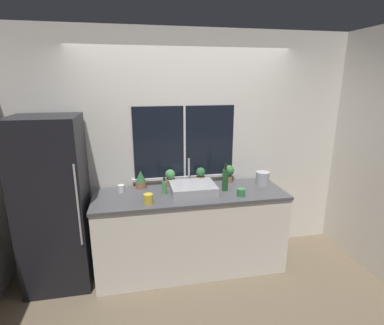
# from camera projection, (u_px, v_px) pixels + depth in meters

# --- Properties ---
(ground_plane) EXTENTS (14.00, 14.00, 0.00)m
(ground_plane) POSITION_uv_depth(u_px,v_px,m) (197.00, 284.00, 3.26)
(ground_plane) COLOR brown
(wall_back) EXTENTS (8.00, 0.09, 2.70)m
(wall_back) POSITION_uv_depth(u_px,v_px,m) (184.00, 148.00, 3.60)
(wall_back) COLOR silver
(wall_back) RESTS_ON ground_plane
(wall_left) EXTENTS (0.06, 7.00, 2.70)m
(wall_left) POSITION_uv_depth(u_px,v_px,m) (21.00, 142.00, 3.93)
(wall_left) COLOR silver
(wall_left) RESTS_ON ground_plane
(wall_right) EXTENTS (0.06, 7.00, 2.70)m
(wall_right) POSITION_uv_depth(u_px,v_px,m) (303.00, 132.00, 4.70)
(wall_right) COLOR silver
(wall_right) RESTS_ON ground_plane
(counter) EXTENTS (2.12, 0.70, 0.93)m
(counter) POSITION_uv_depth(u_px,v_px,m) (191.00, 230.00, 3.45)
(counter) COLOR white
(counter) RESTS_ON ground_plane
(refrigerator) EXTENTS (0.65, 0.64, 1.81)m
(refrigerator) POSITION_uv_depth(u_px,v_px,m) (54.00, 204.00, 3.09)
(refrigerator) COLOR black
(refrigerator) RESTS_ON ground_plane
(sink) EXTENTS (0.50, 0.47, 0.33)m
(sink) POSITION_uv_depth(u_px,v_px,m) (193.00, 188.00, 3.35)
(sink) COLOR #ADADB2
(sink) RESTS_ON counter
(potted_plant_far_left) EXTENTS (0.12, 0.12, 0.21)m
(potted_plant_far_left) POSITION_uv_depth(u_px,v_px,m) (141.00, 180.00, 3.45)
(potted_plant_far_left) COLOR #9E6B4C
(potted_plant_far_left) RESTS_ON counter
(potted_plant_center_left) EXTENTS (0.12, 0.12, 0.20)m
(potted_plant_center_left) POSITION_uv_depth(u_px,v_px,m) (170.00, 178.00, 3.51)
(potted_plant_center_left) COLOR #9E6B4C
(potted_plant_center_left) RESTS_ON counter
(potted_plant_center_right) EXTENTS (0.12, 0.12, 0.21)m
(potted_plant_center_right) POSITION_uv_depth(u_px,v_px,m) (201.00, 176.00, 3.58)
(potted_plant_center_right) COLOR #9E6B4C
(potted_plant_center_right) RESTS_ON counter
(potted_plant_far_right) EXTENTS (0.13, 0.13, 0.22)m
(potted_plant_far_right) POSITION_uv_depth(u_px,v_px,m) (229.00, 173.00, 3.65)
(potted_plant_far_right) COLOR #9E6B4C
(potted_plant_far_right) RESTS_ON counter
(soap_bottle) EXTENTS (0.05, 0.05, 0.19)m
(soap_bottle) POSITION_uv_depth(u_px,v_px,m) (164.00, 187.00, 3.28)
(soap_bottle) COLOR #519E5B
(soap_bottle) RESTS_ON counter
(bottle_tall) EXTENTS (0.07, 0.07, 0.31)m
(bottle_tall) POSITION_uv_depth(u_px,v_px,m) (225.00, 179.00, 3.37)
(bottle_tall) COLOR #235128
(bottle_tall) RESTS_ON counter
(mug_white) EXTENTS (0.07, 0.07, 0.08)m
(mug_white) POSITION_uv_depth(u_px,v_px,m) (121.00, 189.00, 3.34)
(mug_white) COLOR white
(mug_white) RESTS_ON counter
(mug_yellow) EXTENTS (0.10, 0.10, 0.10)m
(mug_yellow) POSITION_uv_depth(u_px,v_px,m) (148.00, 199.00, 3.03)
(mug_yellow) COLOR gold
(mug_yellow) RESTS_ON counter
(mug_green) EXTENTS (0.09, 0.09, 0.08)m
(mug_green) POSITION_uv_depth(u_px,v_px,m) (241.00, 192.00, 3.23)
(mug_green) COLOR #38844C
(mug_green) RESTS_ON counter
(kettle) EXTENTS (0.16, 0.16, 0.18)m
(kettle) POSITION_uv_depth(u_px,v_px,m) (263.00, 178.00, 3.57)
(kettle) COLOR #B2B2B7
(kettle) RESTS_ON counter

